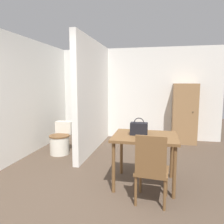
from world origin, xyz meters
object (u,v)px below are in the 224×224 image
at_px(wooden_cabinet, 185,114).
at_px(toilet, 61,141).
at_px(dining_table, 145,142).
at_px(wooden_chair, 151,168).
at_px(handbag, 139,129).

bearing_deg(wooden_cabinet, toilet, -152.14).
distance_m(dining_table, wooden_chair, 0.58).
xyz_separation_m(handbag, wooden_cabinet, (0.95, 2.58, -0.10)).
distance_m(wooden_chair, wooden_cabinet, 3.23).
xyz_separation_m(dining_table, handbag, (-0.10, 0.02, 0.19)).
bearing_deg(toilet, wooden_chair, -39.34).
distance_m(wooden_chair, toilet, 2.64).
bearing_deg(handbag, dining_table, -9.66).
height_order(handbag, wooden_cabinet, wooden_cabinet).
xyz_separation_m(wooden_chair, handbag, (-0.21, 0.55, 0.38)).
relative_size(dining_table, wooden_cabinet, 0.62).
bearing_deg(handbag, toilet, 148.50).
bearing_deg(dining_table, toilet, 149.45).
height_order(dining_table, wooden_chair, wooden_chair).
xyz_separation_m(dining_table, wooden_cabinet, (0.85, 2.60, 0.09)).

